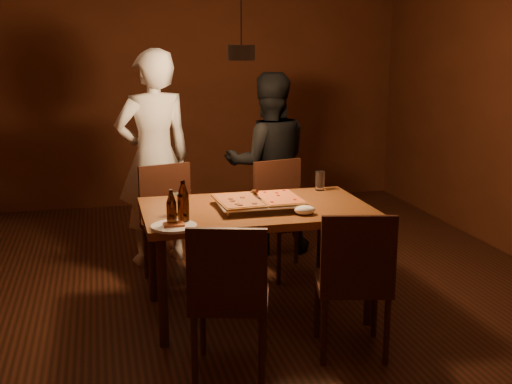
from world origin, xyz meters
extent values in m
plane|color=#3C1C10|center=(0.00, 0.00, 0.00)|extent=(6.00, 6.00, 0.00)
plane|color=#522412|center=(0.00, 3.00, 1.40)|extent=(5.00, 0.00, 5.00)
cube|color=brown|center=(0.04, -0.23, 0.72)|extent=(1.50, 0.90, 0.05)
cylinder|color=#38190F|center=(-0.63, -0.60, 0.35)|extent=(0.06, 0.06, 0.70)
cylinder|color=#38190F|center=(0.71, -0.60, 0.35)|extent=(0.06, 0.06, 0.70)
cylinder|color=#38190F|center=(-0.63, 0.14, 0.35)|extent=(0.06, 0.06, 0.70)
cylinder|color=#38190F|center=(0.71, 0.14, 0.35)|extent=(0.06, 0.06, 0.70)
cube|color=#38190F|center=(-0.42, 0.48, 0.43)|extent=(0.52, 0.52, 0.04)
cube|color=#38190F|center=(-0.47, 0.66, 0.67)|extent=(0.41, 0.14, 0.45)
cube|color=#38190F|center=(0.47, 0.45, 0.43)|extent=(0.50, 0.50, 0.04)
cube|color=#38190F|center=(0.43, 0.63, 0.67)|extent=(0.42, 0.12, 0.45)
cube|color=#38190F|center=(-0.29, -0.98, 0.43)|extent=(0.52, 0.52, 0.04)
cube|color=#38190F|center=(-0.34, -1.17, 0.67)|extent=(0.41, 0.15, 0.45)
cube|color=#38190F|center=(0.46, -0.92, 0.43)|extent=(0.50, 0.50, 0.04)
cube|color=#38190F|center=(0.41, -1.10, 0.67)|extent=(0.42, 0.12, 0.45)
cube|color=silver|center=(0.05, -0.26, 0.77)|extent=(0.57, 0.48, 0.05)
cube|color=maroon|center=(-0.08, -0.26, 0.81)|extent=(0.29, 0.44, 0.02)
cube|color=gold|center=(0.20, -0.25, 0.81)|extent=(0.28, 0.43, 0.02)
cylinder|color=black|center=(-0.55, -0.57, 0.82)|extent=(0.06, 0.06, 0.14)
cone|color=black|center=(-0.55, -0.57, 0.93)|extent=(0.06, 0.06, 0.08)
cylinder|color=black|center=(-0.48, -0.52, 0.83)|extent=(0.07, 0.07, 0.17)
cone|color=black|center=(-0.48, -0.52, 0.97)|extent=(0.07, 0.07, 0.10)
cylinder|color=silver|center=(-0.48, -0.29, 0.82)|extent=(0.08, 0.08, 0.13)
cylinder|color=silver|center=(0.62, 0.13, 0.82)|extent=(0.07, 0.07, 0.14)
cylinder|color=white|center=(-0.55, -0.60, 0.76)|extent=(0.27, 0.27, 0.02)
cube|color=gold|center=(-0.55, -0.60, 0.77)|extent=(0.12, 0.10, 0.01)
ellipsoid|color=white|center=(0.30, -0.49, 0.78)|extent=(0.14, 0.10, 0.06)
imported|color=white|center=(-0.52, 1.01, 0.89)|extent=(0.73, 0.58, 1.77)
imported|color=black|center=(0.47, 1.07, 0.79)|extent=(0.81, 0.65, 1.57)
cylinder|color=black|center=(0.00, 0.00, 1.75)|extent=(0.18, 0.18, 0.10)
camera|label=1|loc=(-0.95, -4.24, 1.82)|focal=45.00mm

